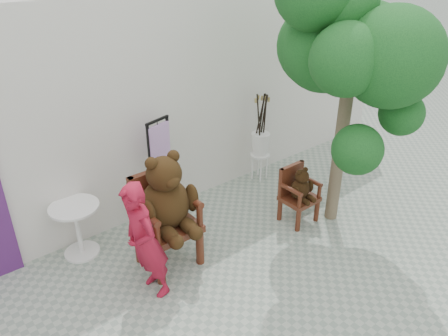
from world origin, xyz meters
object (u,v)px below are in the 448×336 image
stool_bucket (261,143)px  chair_big (166,204)px  display_stand (162,183)px  person (145,242)px  cafe_table (77,224)px  tree (347,45)px  chair_small (299,189)px

stool_bucket → chair_big: bearing=-160.0°
chair_big → display_stand: bearing=61.6°
chair_big → person: bearing=-145.7°
cafe_table → chair_big: bearing=-47.2°
cafe_table → tree: bearing=-25.0°
chair_small → tree: size_ratio=0.23×
person → stool_bucket: size_ratio=0.99×
cafe_table → display_stand: bearing=-0.2°
person → display_stand: size_ratio=0.95×
person → display_stand: bearing=139.7°
chair_big → cafe_table: size_ratio=2.10×
chair_big → chair_small: chair_big is taller
display_stand → stool_bucket: size_ratio=1.04×
tree → chair_small: bearing=149.9°
cafe_table → stool_bucket: (3.09, 0.00, 0.20)m
person → display_stand: (0.93, 1.16, -0.13)m
chair_small → stool_bucket: stool_bucket is taller
person → tree: size_ratio=0.40×
chair_big → stool_bucket: 2.47m
stool_bucket → display_stand: bearing=-179.8°
tree → display_stand: bearing=142.1°
person → chair_big: bearing=122.6°
stool_bucket → tree: bearing=-91.5°
chair_big → tree: tree is taller
chair_small → person: size_ratio=0.58×
chair_small → person: person is taller
display_stand → cafe_table: bearing=165.2°
cafe_table → stool_bucket: 3.09m
chair_small → stool_bucket: 1.28m
cafe_table → tree: size_ratio=0.20×
chair_big → person: size_ratio=1.03×
person → display_stand: display_stand is taller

